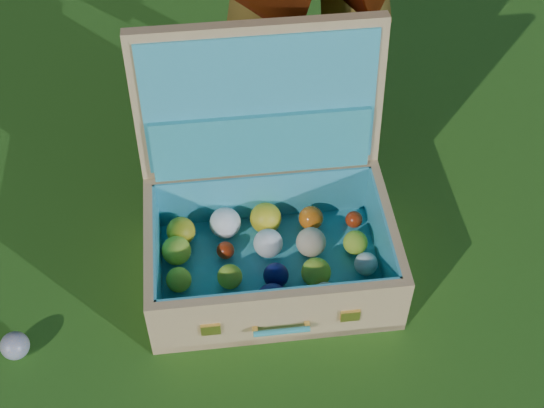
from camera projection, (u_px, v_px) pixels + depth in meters
The scene contains 3 objects.
ground at pixel (252, 326), 1.93m from camera, with size 60.00×60.00×0.00m, color #215114.
stray_ball at pixel (15, 346), 1.85m from camera, with size 0.07×0.07×0.07m, color #446CB1.
suitcase at pixel (266, 209), 1.97m from camera, with size 0.71×0.60×0.61m.
Camera 1 is at (0.09, -1.06, 1.64)m, focal length 50.00 mm.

